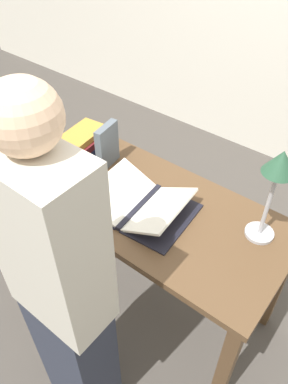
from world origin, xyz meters
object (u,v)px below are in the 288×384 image
(book_standing_upright, at_px, (107,146))
(person_reader, at_px, (64,300))
(book_stack_tall, at_px, (84,143))
(coffee_mug, at_px, (93,184))
(open_book, at_px, (140,203))
(reading_lamp, at_px, (277,175))

(book_standing_upright, bearing_deg, person_reader, -66.33)
(book_stack_tall, bearing_deg, person_reader, -49.19)
(book_standing_upright, distance_m, coffee_mug, 0.23)
(coffee_mug, relative_size, person_reader, 0.07)
(open_book, height_order, book_standing_upright, book_standing_upright)
(coffee_mug, bearing_deg, reading_lamp, 17.26)
(book_standing_upright, distance_m, reading_lamp, 0.90)
(coffee_mug, bearing_deg, person_reader, -54.61)
(reading_lamp, xyz_separation_m, coffee_mug, (-0.78, -0.24, -0.30))
(open_book, height_order, person_reader, person_reader)
(open_book, bearing_deg, book_standing_upright, 150.30)
(coffee_mug, bearing_deg, book_stack_tall, 142.19)
(book_stack_tall, height_order, book_standing_upright, book_standing_upright)
(open_book, distance_m, book_stack_tall, 0.54)
(book_stack_tall, bearing_deg, open_book, -16.32)
(book_stack_tall, relative_size, book_standing_upright, 1.14)
(coffee_mug, distance_m, person_reader, 0.66)
(book_standing_upright, bearing_deg, book_stack_tall, 175.55)
(coffee_mug, height_order, person_reader, person_reader)
(book_stack_tall, height_order, coffee_mug, book_stack_tall)
(book_standing_upright, xyz_separation_m, coffee_mug, (0.08, -0.21, -0.08))
(book_stack_tall, height_order, person_reader, person_reader)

